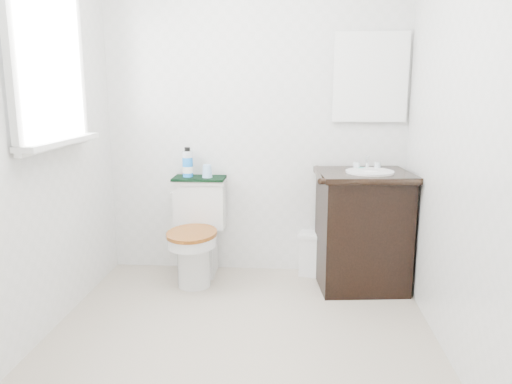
# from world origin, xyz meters

# --- Properties ---
(floor) EXTENTS (2.40, 2.40, 0.00)m
(floor) POSITION_xyz_m (0.00, 0.00, 0.00)
(floor) COLOR #A29683
(floor) RESTS_ON ground
(wall_back) EXTENTS (2.40, 0.00, 2.40)m
(wall_back) POSITION_xyz_m (0.00, 1.20, 1.20)
(wall_back) COLOR silver
(wall_back) RESTS_ON ground
(wall_front) EXTENTS (2.40, 0.00, 2.40)m
(wall_front) POSITION_xyz_m (0.00, -1.20, 1.20)
(wall_front) COLOR silver
(wall_front) RESTS_ON ground
(wall_left) EXTENTS (0.00, 2.40, 2.40)m
(wall_left) POSITION_xyz_m (-1.10, 0.00, 1.20)
(wall_left) COLOR silver
(wall_left) RESTS_ON ground
(wall_right) EXTENTS (0.00, 2.40, 2.40)m
(wall_right) POSITION_xyz_m (1.10, 0.00, 1.20)
(wall_right) COLOR silver
(wall_right) RESTS_ON ground
(window) EXTENTS (0.02, 0.70, 0.90)m
(window) POSITION_xyz_m (-1.07, 0.25, 1.55)
(window) COLOR white
(window) RESTS_ON wall_left
(mirror) EXTENTS (0.50, 0.02, 0.60)m
(mirror) POSITION_xyz_m (0.82, 1.18, 1.45)
(mirror) COLOR silver
(mirror) RESTS_ON wall_back
(toilet) EXTENTS (0.39, 0.61, 0.72)m
(toilet) POSITION_xyz_m (-0.41, 0.97, 0.32)
(toilet) COLOR silver
(toilet) RESTS_ON floor
(vanity) EXTENTS (0.67, 0.59, 0.92)m
(vanity) POSITION_xyz_m (0.77, 0.90, 0.43)
(vanity) COLOR black
(vanity) RESTS_ON floor
(trash_bin) EXTENTS (0.26, 0.23, 0.32)m
(trash_bin) POSITION_xyz_m (0.45, 1.10, 0.16)
(trash_bin) COLOR white
(trash_bin) RESTS_ON floor
(towel) EXTENTS (0.38, 0.22, 0.02)m
(towel) POSITION_xyz_m (-0.41, 1.09, 0.73)
(towel) COLOR black
(towel) RESTS_ON toilet
(mouthwash_bottle) EXTENTS (0.08, 0.08, 0.22)m
(mouthwash_bottle) POSITION_xyz_m (-0.49, 1.10, 0.83)
(mouthwash_bottle) COLOR blue
(mouthwash_bottle) RESTS_ON towel
(cup) EXTENTS (0.08, 0.08, 0.09)m
(cup) POSITION_xyz_m (-0.34, 1.08, 0.78)
(cup) COLOR #8EB9E8
(cup) RESTS_ON towel
(soap_bar) EXTENTS (0.07, 0.05, 0.02)m
(soap_bar) POSITION_xyz_m (0.75, 1.00, 0.83)
(soap_bar) COLOR #197A6C
(soap_bar) RESTS_ON vanity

